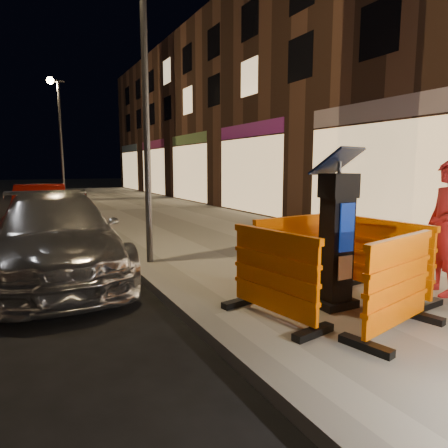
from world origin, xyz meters
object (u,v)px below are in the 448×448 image
barrier_front (398,286)px  barrier_bldgside (387,258)px  parking_kiosk (337,234)px  barrier_kerbside (274,275)px  barrier_back (291,252)px  car_red (42,229)px  car_silver (58,276)px  man (446,228)px

barrier_front → barrier_bldgside: size_ratio=1.00×
parking_kiosk → barrier_kerbside: size_ratio=1.40×
barrier_back → barrier_bldgside: size_ratio=1.00×
car_red → car_silver: bearing=-86.5°
barrier_kerbside → man: size_ratio=0.73×
parking_kiosk → barrier_front: parking_kiosk is taller
parking_kiosk → car_red: parking_kiosk is taller
parking_kiosk → barrier_bldgside: parking_kiosk is taller
barrier_front → car_red: (-2.94, 10.79, -0.69)m
parking_kiosk → car_silver: bearing=120.2°
barrier_back → car_silver: (-3.02, 2.84, -0.69)m
barrier_back → man: bearing=-41.4°
parking_kiosk → car_silver: (-3.02, 3.79, -1.11)m
barrier_front → barrier_bldgside: (0.95, 0.95, 0.00)m
barrier_back → man: (1.73, -1.26, 0.41)m
car_red → man: (4.67, -10.14, 1.10)m
man → barrier_bldgside: bearing=-88.4°
barrier_kerbside → man: (2.68, -0.31, 0.41)m
barrier_back → car_red: barrier_back is taller
parking_kiosk → barrier_bldgside: 1.04m
barrier_kerbside → car_silver: barrier_kerbside is taller
barrier_bldgside → car_silver: barrier_bldgside is taller
man → barrier_front: bearing=-46.5°
parking_kiosk → barrier_kerbside: bearing=171.6°
man → barrier_back: bearing=-102.9°
barrier_back → barrier_front: bearing=-95.4°
barrier_kerbside → man: 2.73m
parking_kiosk → barrier_kerbside: parking_kiosk is taller
parking_kiosk → man: (1.73, -0.31, -0.01)m
man → car_silver: bearing=-107.7°
barrier_front → barrier_back: bearing=76.6°
barrier_kerbside → barrier_bldgside: (1.90, -0.00, 0.00)m
parking_kiosk → barrier_kerbside: (-0.95, 0.00, -0.42)m
parking_kiosk → man: parking_kiosk is taller
car_red → barrier_front: bearing=-70.5°
barrier_kerbside → car_silver: 4.37m
car_silver → parking_kiosk: bearing=-50.6°
barrier_bldgside → man: bearing=-117.8°
car_red → man: 11.22m
barrier_kerbside → car_red: barrier_kerbside is taller
barrier_front → barrier_bldgside: same height
barrier_bldgside → car_silver: (-3.97, 3.79, -0.69)m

